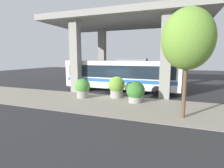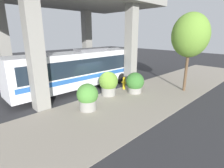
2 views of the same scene
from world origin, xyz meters
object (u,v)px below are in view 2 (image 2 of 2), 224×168
Objects in this scene: planter_front at (108,83)px; planter_back at (135,83)px; fire_hydrant at (124,83)px; planter_middle at (88,97)px; bus at (81,68)px; street_tree_near at (190,35)px.

planter_back is at bearing -118.50° from planter_front.
fire_hydrant is 5.10m from planter_middle.
planter_middle is at bearing 111.05° from planter_front.
fire_hydrant is 0.58× the size of planter_front.
fire_hydrant is 1.30m from planter_back.
fire_hydrant is at bearing -84.96° from planter_front.
street_tree_near is at bearing -137.76° from bus.
planter_back is at bearing 177.26° from fire_hydrant.
planter_middle is at bearing 90.29° from planter_back.
planter_front reaches higher than fire_hydrant.
planter_front is 1.09× the size of planter_middle.
planter_middle is at bearing 149.95° from bus.
bus reaches higher than fire_hydrant.
fire_hydrant is at bearing -136.92° from bus.
street_tree_near reaches higher than bus.
planter_back is at bearing 53.20° from street_tree_near.
planter_front is at bearing 56.02° from street_tree_near.
street_tree_near is at bearing -123.98° from planter_front.
fire_hydrant is 6.62m from street_tree_near.
planter_front is 0.30× the size of street_tree_near.
bus is 1.89× the size of street_tree_near.
planter_middle is (-1.29, 4.92, 0.33)m from fire_hydrant.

